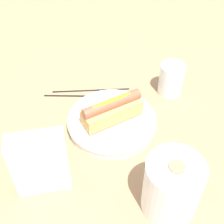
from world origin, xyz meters
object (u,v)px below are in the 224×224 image
(water_glass, at_px, (171,80))
(chopstick_near, at_px, (83,96))
(chopstick_far, at_px, (91,90))
(hotdog_front, at_px, (112,110))
(serving_bowl, at_px, (112,121))
(napkin_box, at_px, (40,163))
(paper_towel_roll, at_px, (172,187))

(water_glass, bearing_deg, chopstick_near, -22.71)
(chopstick_far, bearing_deg, chopstick_near, 45.80)
(hotdog_front, bearing_deg, chopstick_far, -93.82)
(chopstick_near, relative_size, chopstick_far, 1.00)
(serving_bowl, height_order, napkin_box, napkin_box)
(serving_bowl, bearing_deg, hotdog_front, 161.57)
(water_glass, relative_size, chopstick_near, 0.41)
(serving_bowl, height_order, hotdog_front, hotdog_front)
(paper_towel_roll, bearing_deg, napkin_box, -38.21)
(hotdog_front, height_order, water_glass, hotdog_front)
(hotdog_front, bearing_deg, napkin_box, 22.65)
(chopstick_far, bearing_deg, serving_bowl, 110.18)
(water_glass, xyz_separation_m, paper_towel_roll, (0.21, 0.29, 0.02))
(chopstick_near, bearing_deg, chopstick_far, -129.58)
(paper_towel_roll, height_order, chopstick_near, paper_towel_roll)
(serving_bowl, bearing_deg, napkin_box, 22.65)
(water_glass, relative_size, paper_towel_roll, 0.67)
(water_glass, bearing_deg, chopstick_far, -28.51)
(serving_bowl, height_order, chopstick_far, serving_bowl)
(paper_towel_roll, bearing_deg, chopstick_near, -87.14)
(paper_towel_roll, relative_size, chopstick_near, 0.61)
(napkin_box, relative_size, chopstick_far, 0.68)
(paper_towel_roll, xyz_separation_m, napkin_box, (0.21, -0.16, 0.01))
(napkin_box, bearing_deg, chopstick_far, -115.92)
(hotdog_front, height_order, chopstick_far, hotdog_front)
(serving_bowl, distance_m, chopstick_far, 0.15)
(napkin_box, bearing_deg, hotdog_front, -140.78)
(napkin_box, bearing_deg, paper_towel_roll, 158.37)
(napkin_box, relative_size, chopstick_near, 0.68)
(water_glass, bearing_deg, napkin_box, 17.28)
(chopstick_near, height_order, chopstick_far, same)
(water_glass, height_order, chopstick_near, water_glass)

